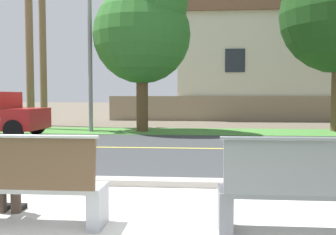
# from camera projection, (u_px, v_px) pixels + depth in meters

# --- Properties ---
(ground_plane) EXTENTS (140.00, 140.00, 0.00)m
(ground_plane) POSITION_uv_depth(u_px,v_px,m) (186.00, 142.00, 11.34)
(ground_plane) COLOR #665B4C
(sidewalk_pavement) EXTENTS (44.00, 3.60, 0.01)m
(sidewalk_pavement) POSITION_uv_depth(u_px,v_px,m) (160.00, 232.00, 3.77)
(sidewalk_pavement) COLOR beige
(sidewalk_pavement) RESTS_ON ground_plane
(curb_edge) EXTENTS (44.00, 0.30, 0.11)m
(curb_edge) POSITION_uv_depth(u_px,v_px,m) (173.00, 183.00, 5.71)
(curb_edge) COLOR #ADA89E
(curb_edge) RESTS_ON ground_plane
(street_asphalt) EXTENTS (52.00, 8.00, 0.01)m
(street_asphalt) POSITION_uv_depth(u_px,v_px,m) (184.00, 148.00, 9.84)
(street_asphalt) COLOR #383A3D
(street_asphalt) RESTS_ON ground_plane
(road_centre_line) EXTENTS (48.00, 0.14, 0.01)m
(road_centre_line) POSITION_uv_depth(u_px,v_px,m) (184.00, 148.00, 9.84)
(road_centre_line) COLOR #E0CC4C
(road_centre_line) RESTS_ON ground_plane
(far_verge_grass) EXTENTS (48.00, 2.80, 0.02)m
(far_verge_grass) POSITION_uv_depth(u_px,v_px,m) (188.00, 131.00, 14.53)
(far_verge_grass) COLOR #478438
(far_verge_grass) RESTS_ON ground_plane
(bench_left) EXTENTS (1.86, 0.48, 1.01)m
(bench_left) POSITION_uv_depth(u_px,v_px,m) (16.00, 185.00, 3.89)
(bench_left) COLOR #9EA0A8
(bench_left) RESTS_ON ground_plane
(bench_right) EXTENTS (1.86, 0.48, 1.01)m
(bench_right) POSITION_uv_depth(u_px,v_px,m) (314.00, 191.00, 3.64)
(bench_right) COLOR slate
(bench_right) RESTS_ON ground_plane
(streetlamp) EXTENTS (0.24, 2.10, 7.95)m
(streetlamp) POSITION_uv_depth(u_px,v_px,m) (91.00, 16.00, 14.37)
(streetlamp) COLOR gray
(streetlamp) RESTS_ON ground_plane
(shade_tree_far_left) EXTENTS (3.77, 3.77, 6.23)m
(shade_tree_far_left) POSITION_uv_depth(u_px,v_px,m) (145.00, 27.00, 14.28)
(shade_tree_far_left) COLOR brown
(shade_tree_far_left) RESTS_ON ground_plane
(garden_wall) EXTENTS (13.00, 0.36, 1.40)m
(garden_wall) POSITION_uv_depth(u_px,v_px,m) (223.00, 108.00, 20.89)
(garden_wall) COLOR gray
(garden_wall) RESTS_ON ground_plane
(house_across_street) EXTENTS (12.66, 6.91, 6.76)m
(house_across_street) POSITION_uv_depth(u_px,v_px,m) (272.00, 64.00, 23.64)
(house_across_street) COLOR beige
(house_across_street) RESTS_ON ground_plane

